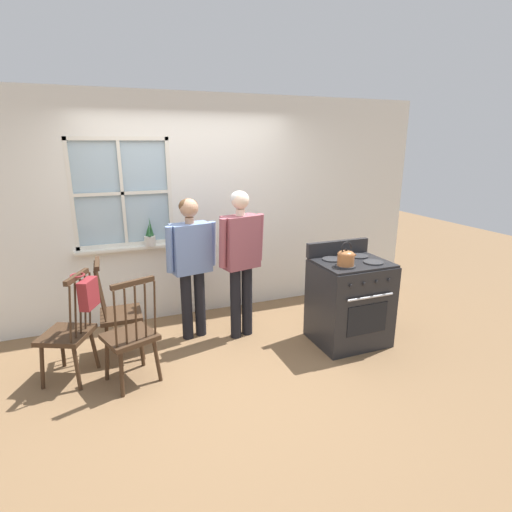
% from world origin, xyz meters
% --- Properties ---
extents(ground_plane, '(16.00, 16.00, 0.00)m').
position_xyz_m(ground_plane, '(0.00, 0.00, 0.00)').
color(ground_plane, brown).
extents(wall_back, '(6.40, 0.16, 2.70)m').
position_xyz_m(wall_back, '(0.04, 1.40, 1.33)').
color(wall_back, silver).
rests_on(wall_back, ground_plane).
extents(chair_by_window, '(0.54, 0.55, 1.03)m').
position_xyz_m(chair_by_window, '(-1.40, 0.30, 0.45)').
color(chair_by_window, '#3D2819').
rests_on(chair_by_window, ground_plane).
extents(chair_near_wall, '(0.53, 0.52, 1.03)m').
position_xyz_m(chair_near_wall, '(-0.88, 0.03, 0.45)').
color(chair_near_wall, '#3D2819').
rests_on(chair_near_wall, ground_plane).
extents(chair_center_cluster, '(0.41, 0.43, 1.03)m').
position_xyz_m(chair_center_cluster, '(-0.95, 0.59, 0.45)').
color(chair_center_cluster, '#3D2819').
rests_on(chair_center_cluster, ground_plane).
extents(person_elderly_left, '(0.58, 0.28, 1.58)m').
position_xyz_m(person_elderly_left, '(-0.15, 0.71, 0.95)').
color(person_elderly_left, black).
rests_on(person_elderly_left, ground_plane).
extents(person_teen_center, '(0.55, 0.29, 1.65)m').
position_xyz_m(person_teen_center, '(0.36, 0.53, 0.99)').
color(person_teen_center, black).
rests_on(person_teen_center, ground_plane).
extents(stove, '(0.77, 0.68, 1.08)m').
position_xyz_m(stove, '(1.41, -0.02, 0.47)').
color(stove, '#232326').
rests_on(stove, ground_plane).
extents(kettle, '(0.21, 0.17, 0.25)m').
position_xyz_m(kettle, '(1.24, -0.15, 1.02)').
color(kettle, '#A86638').
rests_on(kettle, stove).
extents(potted_plant, '(0.13, 0.13, 0.34)m').
position_xyz_m(potted_plant, '(-0.51, 1.31, 1.06)').
color(potted_plant, beige).
rests_on(potted_plant, wall_back).
extents(handbag, '(0.24, 0.24, 0.31)m').
position_xyz_m(handbag, '(-1.19, 0.20, 0.86)').
color(handbag, maroon).
rests_on(handbag, chair_by_window).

